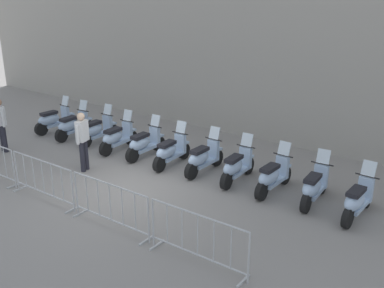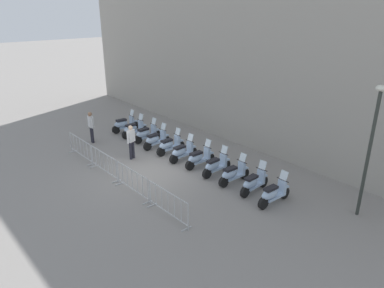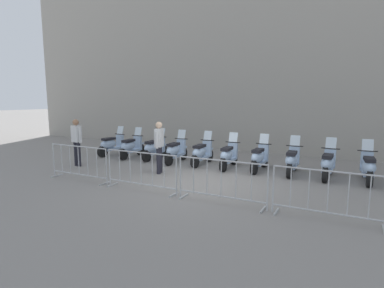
# 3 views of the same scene
# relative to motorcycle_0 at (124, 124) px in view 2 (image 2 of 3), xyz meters

# --- Properties ---
(ground_plane) EXTENTS (120.00, 120.00, 0.00)m
(ground_plane) POSITION_rel_motorcycle_0_xyz_m (5.67, -1.30, -0.45)
(ground_plane) COLOR gray
(building_facade) EXTENTS (28.07, 6.11, 10.32)m
(building_facade) POSITION_rel_motorcycle_0_xyz_m (4.76, 5.48, 4.70)
(building_facade) COLOR #9E998E
(building_facade) RESTS_ON ground
(motorcycle_0) EXTENTS (0.56, 1.73, 1.24)m
(motorcycle_0) POSITION_rel_motorcycle_0_xyz_m (0.00, 0.00, 0.00)
(motorcycle_0) COLOR black
(motorcycle_0) RESTS_ON ground
(motorcycle_1) EXTENTS (0.67, 1.72, 1.24)m
(motorcycle_1) POSITION_rel_motorcycle_0_xyz_m (1.09, 0.09, 0.00)
(motorcycle_1) COLOR black
(motorcycle_1) RESTS_ON ground
(motorcycle_2) EXTENTS (0.62, 1.72, 1.24)m
(motorcycle_2) POSITION_rel_motorcycle_0_xyz_m (2.15, 0.35, 0.00)
(motorcycle_2) COLOR black
(motorcycle_2) RESTS_ON ground
(motorcycle_3) EXTENTS (0.66, 1.72, 1.24)m
(motorcycle_3) POSITION_rel_motorcycle_0_xyz_m (3.26, 0.35, 0.00)
(motorcycle_3) COLOR black
(motorcycle_3) RESTS_ON ground
(motorcycle_4) EXTENTS (0.61, 1.72, 1.24)m
(motorcycle_4) POSITION_rel_motorcycle_0_xyz_m (4.32, 0.57, 0.00)
(motorcycle_4) COLOR black
(motorcycle_4) RESTS_ON ground
(motorcycle_5) EXTENTS (0.65, 1.72, 1.24)m
(motorcycle_5) POSITION_rel_motorcycle_0_xyz_m (5.41, 0.65, 0.00)
(motorcycle_5) COLOR black
(motorcycle_5) RESTS_ON ground
(motorcycle_6) EXTENTS (0.58, 1.72, 1.24)m
(motorcycle_6) POSITION_rel_motorcycle_0_xyz_m (6.47, 0.90, 0.00)
(motorcycle_6) COLOR black
(motorcycle_6) RESTS_ON ground
(motorcycle_7) EXTENTS (0.65, 1.72, 1.24)m
(motorcycle_7) POSITION_rel_motorcycle_0_xyz_m (7.55, 1.06, 0.00)
(motorcycle_7) COLOR black
(motorcycle_7) RESTS_ON ground
(motorcycle_8) EXTENTS (0.56, 1.73, 1.24)m
(motorcycle_8) POSITION_rel_motorcycle_0_xyz_m (8.63, 1.18, 0.00)
(motorcycle_8) COLOR black
(motorcycle_8) RESTS_ON ground
(motorcycle_9) EXTENTS (0.67, 1.72, 1.24)m
(motorcycle_9) POSITION_rel_motorcycle_0_xyz_m (9.71, 1.35, 0.00)
(motorcycle_9) COLOR black
(motorcycle_9) RESTS_ON ground
(motorcycle_10) EXTENTS (0.56, 1.73, 1.24)m
(motorcycle_10) POSITION_rel_motorcycle_0_xyz_m (10.80, 1.37, 0.00)
(motorcycle_10) COLOR black
(motorcycle_10) RESTS_ON ground
(barrier_segment_0) EXTENTS (2.23, 0.71, 1.07)m
(barrier_segment_0) POSITION_rel_motorcycle_0_xyz_m (2.41, -3.37, 0.07)
(barrier_segment_0) COLOR #B2B5B7
(barrier_segment_0) RESTS_ON ground
(barrier_segment_1) EXTENTS (2.23, 0.71, 1.07)m
(barrier_segment_1) POSITION_rel_motorcycle_0_xyz_m (4.73, -3.06, 0.07)
(barrier_segment_1) COLOR #B2B5B7
(barrier_segment_1) RESTS_ON ground
(barrier_segment_2) EXTENTS (2.23, 0.71, 1.07)m
(barrier_segment_2) POSITION_rel_motorcycle_0_xyz_m (7.04, -2.75, 0.07)
(barrier_segment_2) COLOR #B2B5B7
(barrier_segment_2) RESTS_ON ground
(barrier_segment_3) EXTENTS (2.23, 0.71, 1.07)m
(barrier_segment_3) POSITION_rel_motorcycle_0_xyz_m (9.36, -2.44, 0.07)
(barrier_segment_3) COLOR #B2B5B7
(barrier_segment_3) RESTS_ON ground
(street_lamp) EXTENTS (0.36, 0.36, 4.82)m
(street_lamp) POSITION_rel_motorcycle_0_xyz_m (13.04, 3.44, 2.52)
(street_lamp) COLOR #2D332D
(street_lamp) RESTS_ON ground
(officer_near_row_end) EXTENTS (0.55, 0.23, 1.73)m
(officer_near_row_end) POSITION_rel_motorcycle_0_xyz_m (0.64, -2.17, 0.53)
(officer_near_row_end) COLOR #23232D
(officer_near_row_end) RESTS_ON ground
(officer_mid_plaza) EXTENTS (0.34, 0.52, 1.73)m
(officer_mid_plaza) POSITION_rel_motorcycle_0_xyz_m (3.86, -1.29, 0.53)
(officer_mid_plaza) COLOR #23232D
(officer_mid_plaza) RESTS_ON ground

